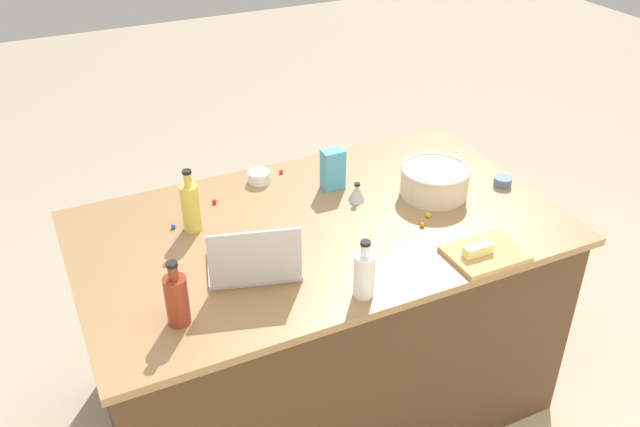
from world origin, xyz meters
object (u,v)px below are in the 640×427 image
at_px(mixing_bowl_large, 435,180).
at_px(ramekin_medium, 259,177).
at_px(bottle_vinegar, 364,274).
at_px(kitchen_timer, 357,192).
at_px(bottle_soy, 177,299).
at_px(bottle_oil, 191,206).
at_px(butter_stick_left, 478,250).
at_px(cutting_board, 485,254).
at_px(ramekin_small, 503,181).
at_px(laptop, 254,262).
at_px(candy_bag, 333,169).

distance_m(mixing_bowl_large, ramekin_medium, 0.72).
xyz_separation_m(bottle_vinegar, kitchen_timer, (-0.26, -0.54, -0.05)).
distance_m(bottle_soy, ramekin_medium, 0.90).
relative_size(bottle_oil, butter_stick_left, 2.24).
bearing_deg(mixing_bowl_large, butter_stick_left, 76.00).
relative_size(cutting_board, ramekin_small, 3.58).
relative_size(laptop, cutting_board, 1.36).
xyz_separation_m(mixing_bowl_large, bottle_vinegar, (0.56, 0.45, 0.02)).
relative_size(butter_stick_left, kitchen_timer, 1.43).
xyz_separation_m(bottle_oil, kitchen_timer, (-0.65, 0.08, -0.06)).
height_order(bottle_vinegar, cutting_board, bottle_vinegar).
bearing_deg(kitchen_timer, cutting_board, 113.01).
height_order(laptop, candy_bag, laptop).
xyz_separation_m(cutting_board, ramekin_medium, (0.52, -0.84, 0.01)).
height_order(butter_stick_left, ramekin_small, butter_stick_left).
relative_size(bottle_vinegar, kitchen_timer, 2.70).
bearing_deg(candy_bag, laptop, 39.63).
distance_m(kitchen_timer, candy_bag, 0.15).
distance_m(mixing_bowl_large, butter_stick_left, 0.45).
distance_m(bottle_soy, butter_stick_left, 1.04).
xyz_separation_m(laptop, bottle_vinegar, (-0.28, 0.26, 0.04)).
relative_size(bottle_vinegar, bottle_soy, 0.93).
height_order(bottle_oil, ramekin_medium, bottle_oil).
height_order(laptop, butter_stick_left, laptop).
bearing_deg(bottle_oil, candy_bag, -174.97).
height_order(laptop, bottle_vinegar, laptop).
relative_size(laptop, ramekin_small, 4.86).
bearing_deg(candy_bag, cutting_board, 112.05).
bearing_deg(candy_bag, bottle_soy, 34.46).
bearing_deg(bottle_oil, kitchen_timer, 173.21).
bearing_deg(ramekin_medium, ramekin_small, 152.85).
bearing_deg(bottle_oil, ramekin_small, 169.58).
distance_m(ramekin_small, kitchen_timer, 0.62).
bearing_deg(bottle_soy, ramekin_medium, -126.76).
relative_size(laptop, butter_stick_left, 3.25).
xyz_separation_m(bottle_oil, ramekin_medium, (-0.35, -0.23, -0.08)).
bearing_deg(cutting_board, bottle_soy, -6.36).
bearing_deg(kitchen_timer, bottle_oil, -6.79).
bearing_deg(butter_stick_left, bottle_vinegar, 0.79).
bearing_deg(laptop, kitchen_timer, -152.47).
height_order(laptop, kitchen_timer, laptop).
bearing_deg(butter_stick_left, mixing_bowl_large, -104.00).
bearing_deg(mixing_bowl_large, ramekin_small, 168.48).
height_order(mixing_bowl_large, kitchen_timer, mixing_bowl_large).
bearing_deg(butter_stick_left, ramekin_medium, -59.81).
relative_size(butter_stick_left, ramekin_medium, 1.16).
bearing_deg(butter_stick_left, cutting_board, 180.00).
relative_size(bottle_vinegar, ramekin_small, 2.82).
height_order(bottle_vinegar, ramekin_medium, bottle_vinegar).
height_order(cutting_board, butter_stick_left, butter_stick_left).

